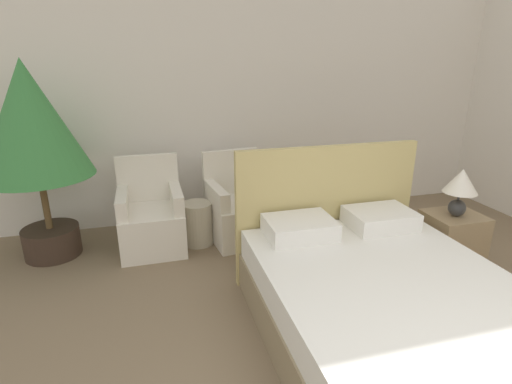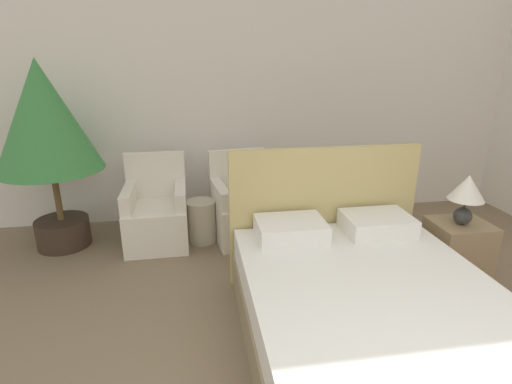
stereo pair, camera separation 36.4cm
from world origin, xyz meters
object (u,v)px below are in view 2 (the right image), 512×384
(armchair_near_window_left, at_px, (157,218))
(side_table, at_px, (202,221))
(armchair_near_window_right, at_px, (244,212))
(table_lamp, at_px, (467,192))
(nightstand, at_px, (456,252))
(bed, at_px, (374,321))
(potted_palm, at_px, (45,125))

(armchair_near_window_left, bearing_deg, side_table, -2.68)
(armchair_near_window_right, xyz_separation_m, table_lamp, (1.64, -1.16, 0.53))
(armchair_near_window_right, distance_m, table_lamp, 2.07)
(side_table, bearing_deg, table_lamp, -28.78)
(nightstand, distance_m, side_table, 2.38)
(bed, bearing_deg, side_table, 117.67)
(side_table, bearing_deg, potted_palm, 175.13)
(bed, height_order, table_lamp, bed)
(bed, relative_size, armchair_near_window_left, 2.52)
(bed, height_order, nightstand, bed)
(bed, xyz_separation_m, potted_palm, (-2.38, 2.02, 0.94))
(bed, bearing_deg, armchair_near_window_right, 106.14)
(armchair_near_window_right, relative_size, potted_palm, 0.49)
(bed, bearing_deg, table_lamp, 35.23)
(potted_palm, distance_m, table_lamp, 3.71)
(potted_palm, height_order, nightstand, potted_palm)
(armchair_near_window_left, xyz_separation_m, potted_palm, (-0.94, 0.10, 0.94))
(nightstand, xyz_separation_m, table_lamp, (-0.02, -0.02, 0.54))
(table_lamp, relative_size, side_table, 0.95)
(armchair_near_window_right, relative_size, side_table, 2.05)
(armchair_near_window_left, distance_m, table_lamp, 2.83)
(potted_palm, relative_size, nightstand, 3.43)
(potted_palm, bearing_deg, nightstand, -19.56)
(bed, bearing_deg, armchair_near_window_left, 126.95)
(bed, distance_m, nightstand, 1.35)
(potted_palm, xyz_separation_m, nightstand, (3.48, -1.24, -0.96))
(armchair_near_window_right, distance_m, potted_palm, 2.06)
(potted_palm, bearing_deg, armchair_near_window_right, -3.19)
(table_lamp, bearing_deg, side_table, 151.22)
(armchair_near_window_right, relative_size, nightstand, 1.68)
(bed, xyz_separation_m, nightstand, (1.10, 0.78, -0.02))
(armchair_near_window_left, distance_m, potted_palm, 1.34)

